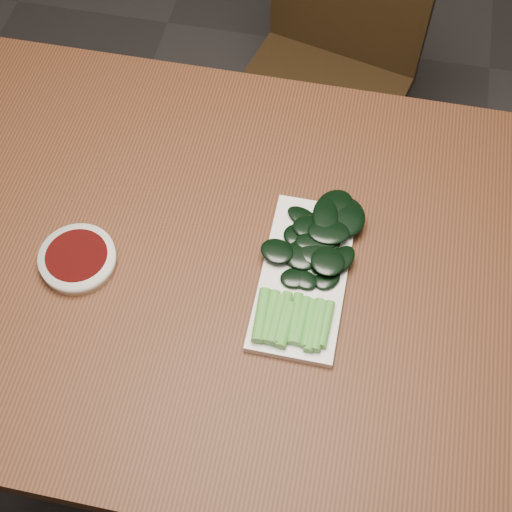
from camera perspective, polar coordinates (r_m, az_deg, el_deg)
name	(u,v)px	position (r m, az deg, el deg)	size (l,w,h in m)	color
ground	(244,416)	(1.80, -1.01, -12.67)	(6.00, 6.00, 0.00)	#2E2B2B
table	(237,282)	(1.18, -1.50, -2.11)	(1.40, 0.80, 0.75)	#4C2815
chair_far	(327,68)	(1.77, 5.74, 14.76)	(0.46, 0.46, 0.89)	black
sauce_bowl	(78,259)	(1.13, -14.07, -0.24)	(0.12, 0.12, 0.03)	white
serving_plate	(304,276)	(1.09, 3.84, -1.62)	(0.13, 0.28, 0.01)	white
gai_lan	(313,263)	(1.09, 4.58, -0.55)	(0.17, 0.30, 0.02)	green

